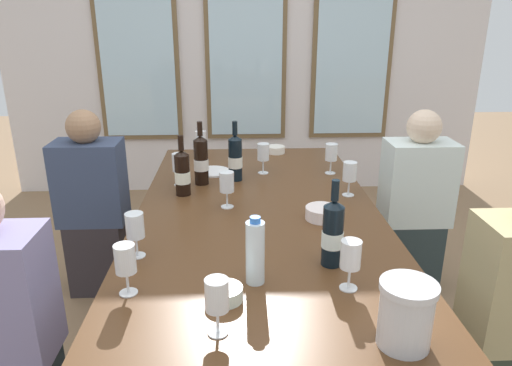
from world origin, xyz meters
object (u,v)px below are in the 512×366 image
wine_glass_2 (350,172)px  seated_person_2 (93,209)px  dining_table (258,225)px  white_plate_0 (213,172)px  wine_bottle_0 (235,158)px  wine_glass_6 (125,260)px  wine_glass_1 (135,228)px  wine_bottle_2 (182,173)px  wine_bottle_1 (333,233)px  seated_person_3 (414,209)px  tasting_bowl_1 (276,150)px  wine_bottle_3 (201,160)px  wine_glass_5 (263,153)px  wine_glass_0 (351,256)px  wine_glass_4 (227,184)px  tasting_bowl_0 (322,213)px  wine_glass_9 (179,163)px  wine_glass_7 (331,153)px  water_bottle (255,252)px  metal_pitcher (406,314)px  tasting_bowl_2 (224,294)px  wine_glass_3 (217,298)px  wine_glass_8 (201,139)px  seated_person_0 (0,338)px

wine_glass_2 → seated_person_2: size_ratio=0.16×
dining_table → white_plate_0: white_plate_0 is taller
wine_bottle_0 → wine_glass_6: (-0.35, -1.11, -0.01)m
wine_glass_1 → wine_glass_2: (0.94, 0.60, 0.00)m
wine_bottle_2 → wine_glass_2: 0.83m
wine_bottle_1 → wine_glass_6: (-0.70, -0.16, -0.00)m
seated_person_3 → tasting_bowl_1: bearing=148.4°
wine_bottle_3 → wine_glass_5: bearing=26.1°
wine_bottle_3 → wine_glass_0: wine_bottle_3 is taller
wine_glass_2 → wine_glass_4: same height
tasting_bowl_0 → wine_glass_1: (-0.75, -0.31, 0.09)m
wine_glass_5 → seated_person_2: bearing=178.6°
wine_glass_9 → wine_glass_2: bearing=-12.4°
wine_glass_4 → wine_glass_2: bearing=12.0°
wine_glass_6 → seated_person_3: bearing=39.9°
tasting_bowl_1 → wine_glass_7: wine_glass_7 is taller
white_plate_0 → wine_glass_9: bearing=-128.4°
white_plate_0 → tasting_bowl_1: 0.56m
wine_glass_2 → seated_person_3: bearing=33.4°
water_bottle → seated_person_2: seated_person_2 is taller
metal_pitcher → wine_glass_6: (-0.81, 0.29, 0.03)m
tasting_bowl_2 → wine_glass_3: 0.19m
metal_pitcher → tasting_bowl_1: (-0.19, 1.93, -0.07)m
dining_table → wine_glass_6: bearing=-124.6°
wine_glass_5 → wine_glass_6: size_ratio=1.00×
wine_glass_6 → seated_person_3: 1.85m
wine_glass_4 → wine_glass_5: 0.54m
metal_pitcher → seated_person_3: bearing=68.0°
wine_bottle_3 → wine_glass_1: 0.83m
wine_glass_5 → wine_glass_6: 1.32m
dining_table → water_bottle: (-0.04, -0.61, 0.18)m
water_bottle → wine_glass_4: 0.68m
wine_glass_4 → wine_glass_6: size_ratio=1.00×
white_plate_0 → wine_glass_3: (0.08, -1.47, 0.11)m
tasting_bowl_2 → wine_bottle_2: bearing=103.3°
wine_bottle_2 → tasting_bowl_1: wine_bottle_2 is taller
metal_pitcher → wine_glass_8: size_ratio=1.09×
water_bottle → wine_bottle_1: bearing=21.4°
wine_glass_2 → wine_glass_7: bearing=93.8°
wine_bottle_0 → wine_glass_9: (-0.30, -0.07, -0.01)m
wine_glass_5 → wine_glass_9: 0.49m
wine_bottle_3 → wine_bottle_1: bearing=-59.6°
metal_pitcher → tasting_bowl_1: size_ratio=1.62×
metal_pitcher → wine_bottle_1: wine_bottle_1 is taller
wine_bottle_0 → wine_glass_8: size_ratio=1.88×
wine_glass_7 → wine_bottle_0: bearing=-170.7°
metal_pitcher → tasting_bowl_2: (-0.49, 0.24, -0.07)m
wine_bottle_1 → seated_person_2: size_ratio=0.29×
tasting_bowl_2 → seated_person_0: size_ratio=0.11×
wine_bottle_1 → tasting_bowl_0: 0.42m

